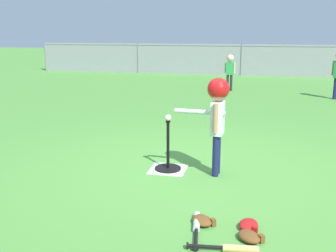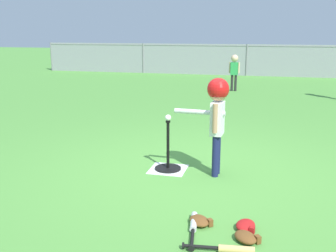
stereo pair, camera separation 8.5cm
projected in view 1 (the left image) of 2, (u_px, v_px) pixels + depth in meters
The scene contains 12 objects.
ground_plane at pixel (194, 172), 4.83m from camera, with size 60.00×60.00×0.00m, color #51933D.
home_plate at pixel (168, 169), 4.92m from camera, with size 0.44×0.44×0.01m, color white.
batting_tee at pixel (168, 162), 4.90m from camera, with size 0.32×0.32×0.61m.
baseball_on_tee at pixel (168, 118), 4.77m from camera, with size 0.07×0.07×0.07m, color white.
batter_child at pixel (217, 107), 4.56m from camera, with size 0.64×0.33×1.15m.
fielder_deep_left at pixel (230, 68), 11.08m from camera, with size 0.30×0.20×1.01m.
spare_bat_silver at pixel (197, 225), 3.46m from camera, with size 0.14×0.60×0.06m.
spare_bat_wood at pixel (233, 248), 3.09m from camera, with size 0.56×0.11×0.06m.
glove_by_plate at pixel (203, 220), 3.53m from camera, with size 0.26×0.27×0.07m.
glove_near_bats at pixel (250, 237), 3.25m from camera, with size 0.26×0.27×0.07m.
glove_tossed_aside at pixel (249, 225), 3.45m from camera, with size 0.20×0.25×0.07m.
outfield_fence at pixel (241, 59), 14.79m from camera, with size 16.06×0.06×1.15m.
Camera 1 is at (0.72, -4.52, 1.68)m, focal length 42.75 mm.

